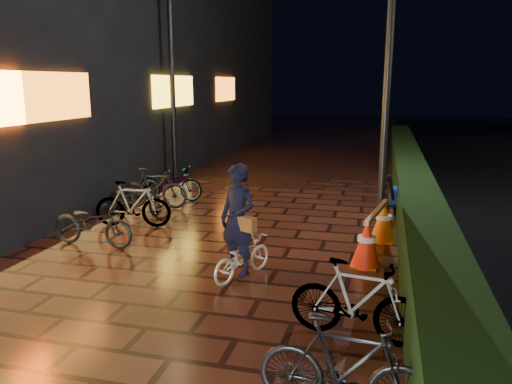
# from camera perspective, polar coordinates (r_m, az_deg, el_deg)

# --- Properties ---
(ground) EXTENTS (80.00, 80.00, 0.00)m
(ground) POSITION_cam_1_polar(r_m,az_deg,el_deg) (6.29, -12.45, -14.95)
(ground) COLOR #381911
(ground) RESTS_ON ground
(hedge) EXTENTS (0.70, 20.00, 1.00)m
(hedge) POSITION_cam_1_polar(r_m,az_deg,el_deg) (13.18, 17.07, 1.57)
(hedge) COLOR black
(hedge) RESTS_ON ground
(storefront_block) EXTENTS (12.09, 22.00, 9.00)m
(storefront_block) POSITION_cam_1_polar(r_m,az_deg,el_deg) (20.49, -22.91, 16.09)
(storefront_block) COLOR black
(storefront_block) RESTS_ON ground
(lamp_post_hedge) EXTENTS (0.49, 0.24, 5.15)m
(lamp_post_hedge) POSITION_cam_1_polar(r_m,az_deg,el_deg) (9.66, 14.76, 11.89)
(lamp_post_hedge) COLOR black
(lamp_post_hedge) RESTS_ON ground
(lamp_post_sf) EXTENTS (0.51, 0.15, 5.36)m
(lamp_post_sf) POSITION_cam_1_polar(r_m,az_deg,el_deg) (14.26, -9.56, 12.63)
(lamp_post_sf) COLOR black
(lamp_post_sf) RESTS_ON ground
(cyclist) EXTENTS (0.89, 1.28, 1.74)m
(cyclist) POSITION_cam_1_polar(r_m,az_deg,el_deg) (7.33, -1.86, -5.17)
(cyclist) COLOR silver
(cyclist) RESTS_ON ground
(traffic_barrier) EXTENTS (0.74, 1.89, 0.77)m
(traffic_barrier) POSITION_cam_1_polar(r_m,az_deg,el_deg) (8.76, 13.52, -4.36)
(traffic_barrier) COLOR red
(traffic_barrier) RESTS_ON ground
(cart_assembly) EXTENTS (0.59, 0.60, 1.08)m
(cart_assembly) POSITION_cam_1_polar(r_m,az_deg,el_deg) (10.60, 16.11, -0.63)
(cart_assembly) COLOR black
(cart_assembly) RESTS_ON ground
(parked_bikes_storefront) EXTENTS (1.87, 4.30, 0.93)m
(parked_bikes_storefront) POSITION_cam_1_polar(r_m,az_deg,el_deg) (10.95, -13.08, -0.67)
(parked_bikes_storefront) COLOR black
(parked_bikes_storefront) RESTS_ON ground
(parked_bikes_hedge) EXTENTS (1.62, 2.02, 0.93)m
(parked_bikes_hedge) POSITION_cam_1_polar(r_m,az_deg,el_deg) (5.19, 10.95, -15.26)
(parked_bikes_hedge) COLOR black
(parked_bikes_hedge) RESTS_ON ground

